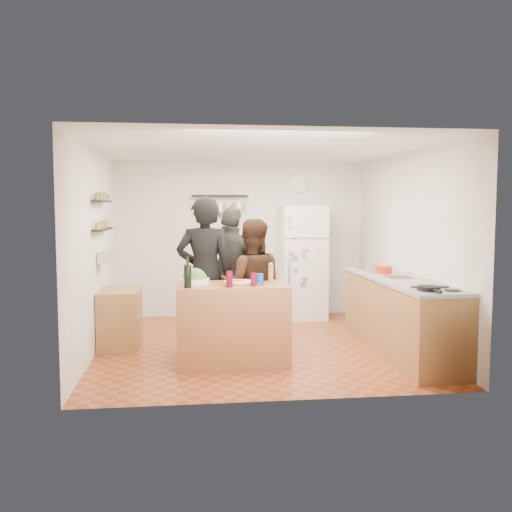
{
  "coord_description": "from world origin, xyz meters",
  "views": [
    {
      "loc": [
        -0.89,
        -7.15,
        1.79
      ],
      "look_at": [
        0.0,
        0.1,
        1.15
      ],
      "focal_mm": 40.0,
      "sensor_mm": 36.0,
      "label": 1
    }
  ],
  "objects": [
    {
      "name": "spice_shelf_lower",
      "position": [
        -1.93,
        0.2,
        1.5
      ],
      "size": [
        0.12,
        1.0,
        0.02
      ],
      "primitive_type": "cube",
      "color": "black",
      "rests_on": "left_wall"
    },
    {
      "name": "cutting_board",
      "position": [
        1.7,
        -0.46,
        0.91
      ],
      "size": [
        0.3,
        0.4,
        0.02
      ],
      "primitive_type": "cube",
      "color": "brown",
      "rests_on": "counter_run"
    },
    {
      "name": "person_back",
      "position": [
        -0.3,
        0.2,
        0.89
      ],
      "size": [
        1.13,
        0.85,
        1.78
      ],
      "primitive_type": "imported",
      "rotation": [
        0.0,
        0.0,
        2.68
      ],
      "color": "#2C2A27",
      "rests_on": "floor"
    },
    {
      "name": "room_shell",
      "position": [
        0.0,
        0.39,
        1.25
      ],
      "size": [
        4.2,
        4.2,
        4.2
      ],
      "color": "brown",
      "rests_on": "ground"
    },
    {
      "name": "salt_canister",
      "position": [
        -0.08,
        -0.9,
        0.97
      ],
      "size": [
        0.08,
        0.08,
        0.13
      ],
      "primitive_type": "cylinder",
      "color": "navy",
      "rests_on": "prep_island"
    },
    {
      "name": "salad_bowl",
      "position": [
        -0.8,
        -0.73,
        0.94
      ],
      "size": [
        0.33,
        0.33,
        0.07
      ],
      "primitive_type": "cylinder",
      "color": "white",
      "rests_on": "prep_island"
    },
    {
      "name": "wall_clock",
      "position": [
        0.95,
        2.08,
        2.15
      ],
      "size": [
        0.3,
        0.03,
        0.3
      ],
      "primitive_type": "cylinder",
      "rotation": [
        1.57,
        0.0,
        0.0
      ],
      "color": "silver",
      "rests_on": "back_wall"
    },
    {
      "name": "pizza_board",
      "position": [
        -0.3,
        -0.8,
        0.92
      ],
      "size": [
        0.42,
        0.34,
        0.02
      ],
      "primitive_type": "cube",
      "color": "brown",
      "rests_on": "prep_island"
    },
    {
      "name": "prep_island",
      "position": [
        -0.38,
        -0.78,
        0.46
      ],
      "size": [
        1.25,
        0.72,
        0.91
      ],
      "primitive_type": "cube",
      "color": "#955A36",
      "rests_on": "floor"
    },
    {
      "name": "counter_run",
      "position": [
        1.7,
        -0.55,
        0.45
      ],
      "size": [
        0.63,
        2.63,
        0.9
      ],
      "primitive_type": "cube",
      "color": "#9E7042",
      "rests_on": "floor"
    },
    {
      "name": "red_bowl",
      "position": [
        1.65,
        -0.05,
        0.97
      ],
      "size": [
        0.22,
        0.22,
        0.09
      ],
      "primitive_type": "cylinder",
      "color": "#B02B14",
      "rests_on": "counter_run"
    },
    {
      "name": "pizza",
      "position": [
        -0.3,
        -0.8,
        0.94
      ],
      "size": [
        0.34,
        0.34,
        0.02
      ],
      "primitive_type": "cylinder",
      "color": "beige",
      "rests_on": "pizza_board"
    },
    {
      "name": "person_center",
      "position": [
        -0.11,
        -0.34,
        0.82
      ],
      "size": [
        0.86,
        0.7,
        1.64
      ],
      "primitive_type": "imported",
      "rotation": [
        0.0,
        0.0,
        3.04
      ],
      "color": "black",
      "rests_on": "floor"
    },
    {
      "name": "produce_basket",
      "position": [
        -1.9,
        0.2,
        1.15
      ],
      "size": [
        0.18,
        0.35,
        0.14
      ],
      "primitive_type": "cube",
      "color": "silver",
      "rests_on": "left_wall"
    },
    {
      "name": "sink",
      "position": [
        1.7,
        0.3,
        0.92
      ],
      "size": [
        0.5,
        0.8,
        0.03
      ],
      "primitive_type": "cube",
      "color": "silver",
      "rests_on": "counter_run"
    },
    {
      "name": "pepper_mill",
      "position": [
        0.07,
        -0.73,
        1.0
      ],
      "size": [
        0.06,
        0.06,
        0.19
      ],
      "primitive_type": "cylinder",
      "color": "#A56745",
      "rests_on": "prep_island"
    },
    {
      "name": "wine_bottle",
      "position": [
        -0.88,
        -1.0,
        1.03
      ],
      "size": [
        0.08,
        0.08,
        0.25
      ],
      "primitive_type": "cylinder",
      "color": "black",
      "rests_on": "prep_island"
    },
    {
      "name": "person_left",
      "position": [
        -0.67,
        -0.23,
        0.95
      ],
      "size": [
        0.74,
        0.52,
        1.91
      ],
      "primitive_type": "imported",
      "rotation": [
        0.0,
        0.0,
        3.04
      ],
      "color": "black",
      "rests_on": "floor"
    },
    {
      "name": "skillet",
      "position": [
        1.6,
        -1.57,
        0.94
      ],
      "size": [
        0.24,
        0.24,
        0.05
      ],
      "primitive_type": "cylinder",
      "color": "black",
      "rests_on": "stove_top"
    },
    {
      "name": "wine_glass_near",
      "position": [
        -0.43,
        -1.02,
        1.0
      ],
      "size": [
        0.07,
        0.07,
        0.18
      ],
      "primitive_type": "cylinder",
      "color": "#53071C",
      "rests_on": "prep_island"
    },
    {
      "name": "fridge",
      "position": [
        0.95,
        1.75,
        0.9
      ],
      "size": [
        0.7,
        0.68,
        1.8
      ],
      "primitive_type": "cube",
      "color": "white",
      "rests_on": "floor"
    },
    {
      "name": "wine_glass_far",
      "position": [
        -0.16,
        -0.98,
        0.99
      ],
      "size": [
        0.06,
        0.06,
        0.15
      ],
      "primitive_type": "cylinder",
      "color": "#5C0721",
      "rests_on": "prep_island"
    },
    {
      "name": "spice_shelf_upper",
      "position": [
        -1.93,
        0.2,
        1.85
      ],
      "size": [
        0.12,
        1.0,
        0.02
      ],
      "primitive_type": "cube",
      "color": "black",
      "rests_on": "left_wall"
    },
    {
      "name": "stove_top",
      "position": [
        1.7,
        -1.5,
        0.91
      ],
      "size": [
        0.6,
        0.62,
        0.02
      ],
      "primitive_type": "cube",
      "color": "white",
      "rests_on": "counter_run"
    },
    {
      "name": "pot_rack",
      "position": [
        -0.35,
        2.0,
        1.95
      ],
      "size": [
        0.9,
        0.04,
        0.04
      ],
      "primitive_type": "cube",
      "color": "black",
      "rests_on": "back_wall"
    },
    {
      "name": "side_table",
      "position": [
        -1.74,
        0.2,
        0.36
      ],
      "size": [
        0.5,
        0.8,
        0.73
      ],
      "primitive_type": "cube",
      "color": "#A77946",
      "rests_on": "floor"
    }
  ]
}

